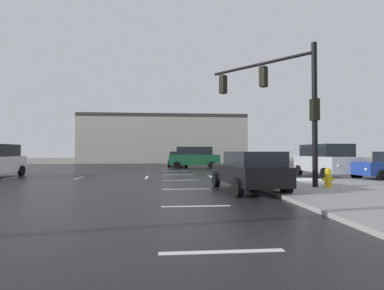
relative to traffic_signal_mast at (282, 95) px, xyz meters
name	(u,v)px	position (x,y,z in m)	size (l,w,h in m)	color
ground_plane	(179,177)	(-4.32, 5.57, -4.16)	(120.00, 120.00, 0.00)	slate
road_asphalt	(179,177)	(-4.32, 5.57, -4.15)	(44.00, 44.00, 0.02)	black
snow_strip_curbside	(283,180)	(0.68, 1.57, -3.99)	(4.00, 1.60, 0.06)	white
lane_markings	(202,179)	(-3.12, 4.20, -4.14)	(36.15, 36.15, 0.01)	silver
traffic_signal_mast	(282,95)	(0.00, 0.00, 0.00)	(3.69, 4.22, 6.01)	black
fire_hydrant	(328,178)	(1.42, -1.32, -3.63)	(0.48, 0.26, 0.79)	gold
strip_building_background	(164,139)	(-5.40, 31.03, -0.82)	(22.72, 8.00, 6.69)	beige
suv_green	(194,157)	(-2.39, 15.86, -3.07)	(4.95, 2.48, 2.03)	#195933
sedan_red	(178,158)	(-3.83, 19.65, -3.31)	(2.19, 4.60, 1.58)	#B21919
sedan_black	(249,170)	(-1.89, -1.32, -3.31)	(2.33, 4.65, 1.58)	black
suv_silver	(326,160)	(4.77, 4.96, -3.07)	(2.21, 4.86, 2.03)	#B7BABF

